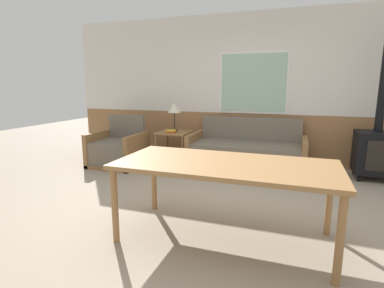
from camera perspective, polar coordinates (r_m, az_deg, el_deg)
The scene contains 9 objects.
ground_plane at distance 3.41m, azimuth 3.03°, elevation -13.64°, with size 16.00×16.00×0.00m, color gray.
wall_back at distance 5.67m, azimuth 10.85°, elevation 10.22°, with size 7.20×0.09×2.70m.
couch at distance 5.26m, azimuth 10.30°, elevation -1.81°, with size 1.95×0.87×0.86m.
armchair at distance 5.53m, azimuth -13.88°, elevation -1.19°, with size 0.88×0.79×0.89m.
side_table at distance 5.51m, azimuth -3.37°, elevation 1.42°, with size 0.58×0.58×0.59m.
table_lamp at distance 5.56m, azimuth -3.40°, elevation 6.77°, with size 0.24×0.24×0.52m.
book_stack at distance 5.42m, azimuth -3.96°, elevation 2.47°, with size 0.19×0.15×0.05m.
dining_table at distance 2.75m, azimuth 6.38°, elevation -4.85°, with size 1.98×0.91×0.74m.
wood_stove at distance 5.33m, azimuth 31.77°, elevation -0.28°, with size 0.60×0.52×2.31m.
Camera 1 is at (0.86, -2.98, 1.43)m, focal length 28.00 mm.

